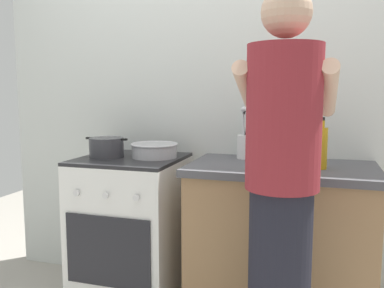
{
  "coord_description": "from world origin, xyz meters",
  "views": [
    {
      "loc": [
        0.74,
        -2.09,
        1.29
      ],
      "look_at": [
        0.05,
        0.12,
        1.0
      ],
      "focal_mm": 38.64,
      "sensor_mm": 36.0,
      "label": 1
    }
  ],
  "objects_px": {
    "utensil_crock": "(245,143)",
    "person": "(281,198)",
    "spice_bottle": "(295,158)",
    "stove_range": "(132,229)",
    "oil_bottle": "(321,147)",
    "mixing_bowl": "(154,150)",
    "pot": "(107,147)"
  },
  "relations": [
    {
      "from": "pot",
      "to": "person",
      "type": "xyz_separation_m",
      "value": [
        1.09,
        -0.52,
        -0.1
      ]
    },
    {
      "from": "utensil_crock",
      "to": "oil_bottle",
      "type": "height_order",
      "value": "utensil_crock"
    },
    {
      "from": "utensil_crock",
      "to": "oil_bottle",
      "type": "bearing_deg",
      "value": -27.09
    },
    {
      "from": "utensil_crock",
      "to": "person",
      "type": "distance_m",
      "value": 0.78
    },
    {
      "from": "utensil_crock",
      "to": "person",
      "type": "height_order",
      "value": "person"
    },
    {
      "from": "stove_range",
      "to": "oil_bottle",
      "type": "relative_size",
      "value": 3.39
    },
    {
      "from": "stove_range",
      "to": "utensil_crock",
      "type": "height_order",
      "value": "utensil_crock"
    },
    {
      "from": "stove_range",
      "to": "person",
      "type": "height_order",
      "value": "person"
    },
    {
      "from": "stove_range",
      "to": "mixing_bowl",
      "type": "distance_m",
      "value": 0.52
    },
    {
      "from": "utensil_crock",
      "to": "spice_bottle",
      "type": "relative_size",
      "value": 3.32
    },
    {
      "from": "spice_bottle",
      "to": "person",
      "type": "bearing_deg",
      "value": -91.96
    },
    {
      "from": "oil_bottle",
      "to": "person",
      "type": "distance_m",
      "value": 0.54
    },
    {
      "from": "mixing_bowl",
      "to": "utensil_crock",
      "type": "bearing_deg",
      "value": 13.3
    },
    {
      "from": "spice_bottle",
      "to": "mixing_bowl",
      "type": "bearing_deg",
      "value": 176.16
    },
    {
      "from": "pot",
      "to": "utensil_crock",
      "type": "bearing_deg",
      "value": 14.07
    },
    {
      "from": "stove_range",
      "to": "person",
      "type": "xyz_separation_m",
      "value": [
        0.95,
        -0.55,
        0.41
      ]
    },
    {
      "from": "pot",
      "to": "person",
      "type": "relative_size",
      "value": 0.16
    },
    {
      "from": "person",
      "to": "stove_range",
      "type": "bearing_deg",
      "value": 149.88
    },
    {
      "from": "utensil_crock",
      "to": "spice_bottle",
      "type": "distance_m",
      "value": 0.35
    },
    {
      "from": "stove_range",
      "to": "mixing_bowl",
      "type": "relative_size",
      "value": 3.15
    },
    {
      "from": "stove_range",
      "to": "oil_bottle",
      "type": "distance_m",
      "value": 1.23
    },
    {
      "from": "pot",
      "to": "utensil_crock",
      "type": "distance_m",
      "value": 0.84
    },
    {
      "from": "spice_bottle",
      "to": "oil_bottle",
      "type": "bearing_deg",
      "value": -16.13
    },
    {
      "from": "stove_range",
      "to": "pot",
      "type": "relative_size",
      "value": 3.3
    },
    {
      "from": "pot",
      "to": "spice_bottle",
      "type": "bearing_deg",
      "value": 1.15
    },
    {
      "from": "mixing_bowl",
      "to": "oil_bottle",
      "type": "distance_m",
      "value": 0.96
    },
    {
      "from": "mixing_bowl",
      "to": "utensil_crock",
      "type": "relative_size",
      "value": 0.9
    },
    {
      "from": "stove_range",
      "to": "utensil_crock",
      "type": "xyz_separation_m",
      "value": [
        0.67,
        0.17,
        0.54
      ]
    },
    {
      "from": "utensil_crock",
      "to": "person",
      "type": "relative_size",
      "value": 0.19
    },
    {
      "from": "pot",
      "to": "utensil_crock",
      "type": "xyz_separation_m",
      "value": [
        0.81,
        0.2,
        0.03
      ]
    },
    {
      "from": "mixing_bowl",
      "to": "utensil_crock",
      "type": "height_order",
      "value": "utensil_crock"
    },
    {
      "from": "utensil_crock",
      "to": "person",
      "type": "xyz_separation_m",
      "value": [
        0.28,
        -0.72,
        -0.13
      ]
    }
  ]
}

